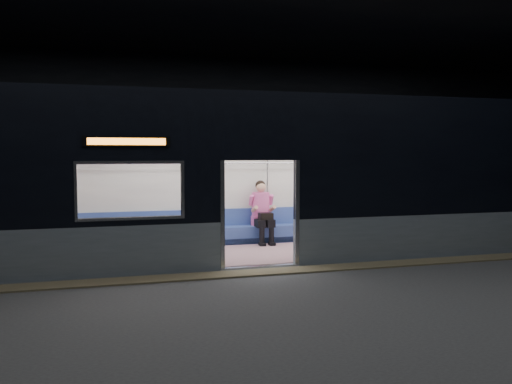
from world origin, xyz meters
name	(u,v)px	position (x,y,z in m)	size (l,w,h in m)	color
station_floor	(277,280)	(0.00, 0.00, -0.01)	(24.00, 14.00, 0.01)	#47494C
station_envelope	(278,65)	(0.00, 0.00, 3.66)	(24.00, 14.00, 5.00)	black
tactile_strip	(268,272)	(0.00, 0.55, 0.01)	(22.80, 0.50, 0.03)	#8C7F59
metro_car	(240,169)	(0.00, 2.54, 1.85)	(18.00, 3.04, 3.35)	#8E99A9
passenger	(262,209)	(0.78, 3.55, 0.85)	(0.46, 0.78, 1.49)	black
handbag	(266,216)	(0.80, 3.29, 0.71)	(0.31, 0.26, 0.15)	black
transit_map	(385,179)	(4.26, 3.85, 1.51)	(1.09, 0.03, 0.71)	white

